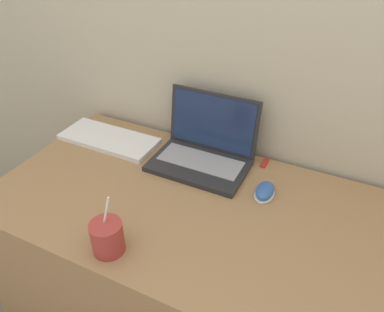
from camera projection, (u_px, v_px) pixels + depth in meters
name	position (u px, v px, depth m)	size (l,w,h in m)	color
wall_back	(250.00, 17.00, 1.26)	(7.00, 0.04, 2.50)	#BCB299
desk	(196.00, 275.00, 1.46)	(1.43, 0.74, 0.73)	#936D47
laptop	(204.00, 149.00, 1.43)	(0.36, 0.27, 0.25)	#232326
drink_cup	(107.00, 237.00, 1.06)	(0.09, 0.09, 0.19)	#9E332D
computer_mouse	(265.00, 191.00, 1.29)	(0.07, 0.11, 0.04)	white
external_keyboard	(109.00, 139.00, 1.58)	(0.41, 0.18, 0.02)	silver
usb_stick	(265.00, 163.00, 1.44)	(0.02, 0.06, 0.01)	#B2261E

